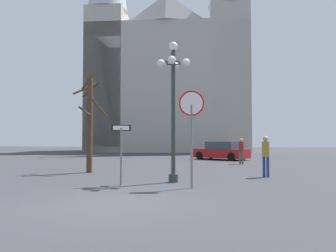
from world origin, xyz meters
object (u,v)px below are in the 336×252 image
(one_way_arrow_sign, at_px, (121,147))
(bare_tree, at_px, (90,121))
(cathedral, at_px, (168,66))
(pedestrian_walking, at_px, (266,152))
(street_lamp, at_px, (173,97))
(pedestrian_standing, at_px, (241,149))
(parked_car_near_red, at_px, (221,151))
(stop_sign, at_px, (192,119))

(one_way_arrow_sign, relative_size, bare_tree, 0.43)
(cathedral, distance_m, pedestrian_walking, 31.19)
(one_way_arrow_sign, height_order, bare_tree, bare_tree)
(one_way_arrow_sign, height_order, street_lamp, street_lamp)
(cathedral, height_order, pedestrian_standing, cathedral)
(one_way_arrow_sign, distance_m, bare_tree, 5.11)
(parked_car_near_red, relative_size, pedestrian_walking, 2.60)
(cathedral, xyz_separation_m, stop_sign, (5.18, -31.93, -8.97))
(cathedral, bearing_deg, stop_sign, -80.78)
(stop_sign, distance_m, bare_tree, 6.92)
(pedestrian_standing, bearing_deg, cathedral, 110.17)
(street_lamp, relative_size, pedestrian_walking, 3.04)
(pedestrian_walking, bearing_deg, stop_sign, -129.25)
(pedestrian_walking, bearing_deg, pedestrian_standing, 93.35)
(one_way_arrow_sign, bearing_deg, bare_tree, 123.90)
(street_lamp, bearing_deg, one_way_arrow_sign, -147.87)
(bare_tree, bearing_deg, parked_car_near_red, 59.14)
(one_way_arrow_sign, bearing_deg, street_lamp, 32.13)
(street_lamp, xyz_separation_m, bare_tree, (-4.51, 3.04, -0.75))
(stop_sign, relative_size, parked_car_near_red, 0.71)
(cathedral, distance_m, one_way_arrow_sign, 33.24)
(one_way_arrow_sign, xyz_separation_m, pedestrian_standing, (5.03, 10.67, -0.35))
(cathedral, height_order, one_way_arrow_sign, cathedral)
(parked_car_near_red, relative_size, pedestrian_standing, 2.73)
(stop_sign, relative_size, street_lamp, 0.61)
(street_lamp, bearing_deg, parked_car_near_red, 81.48)
(one_way_arrow_sign, bearing_deg, pedestrian_standing, 64.78)
(one_way_arrow_sign, height_order, parked_car_near_red, one_way_arrow_sign)
(stop_sign, distance_m, street_lamp, 1.86)
(cathedral, bearing_deg, parked_car_near_red, -68.32)
(bare_tree, bearing_deg, street_lamp, -34.03)
(bare_tree, xyz_separation_m, parked_car_near_red, (6.63, 11.09, -1.83))
(cathedral, relative_size, parked_car_near_red, 7.65)
(cathedral, bearing_deg, pedestrian_standing, -69.83)
(one_way_arrow_sign, xyz_separation_m, street_lamp, (1.73, 1.09, 1.89))
(cathedral, xyz_separation_m, one_way_arrow_sign, (2.66, -31.61, -9.92))
(stop_sign, distance_m, one_way_arrow_sign, 2.71)
(stop_sign, relative_size, pedestrian_standing, 1.94)
(one_way_arrow_sign, distance_m, pedestrian_walking, 6.38)
(one_way_arrow_sign, distance_m, parked_car_near_red, 15.72)
(street_lamp, distance_m, pedestrian_walking, 4.84)
(stop_sign, xyz_separation_m, street_lamp, (-0.79, 1.41, 0.93))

